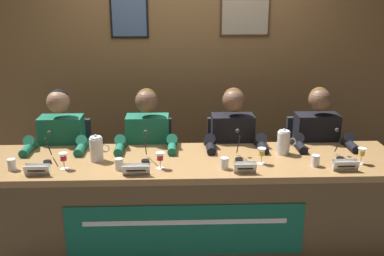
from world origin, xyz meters
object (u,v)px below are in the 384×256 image
(chair_far_left, at_px, (69,172))
(nameplate_center_left, at_px, (136,170))
(juice_glass_far_left, at_px, (63,158))
(panelist_far_left, at_px, (61,151))
(juice_glass_far_right, at_px, (362,153))
(nameplate_far_right, at_px, (346,165))
(microphone_center_left, at_px, (145,151))
(nameplate_far_left, at_px, (37,170))
(microphone_far_left, at_px, (48,152))
(microphone_center_right, at_px, (239,150))
(water_cup_far_left, at_px, (12,165))
(water_cup_far_right, at_px, (315,161))
(panelist_center_left, at_px, (148,149))
(juice_glass_center_left, at_px, (160,158))
(microphone_far_right, at_px, (339,149))
(conference_table, at_px, (192,194))
(chair_center_left, at_px, (150,171))
(water_pitcher_right_side, at_px, (284,142))
(nameplate_center_right, at_px, (245,168))
(water_cup_center_left, at_px, (119,165))
(juice_glass_center_right, at_px, (262,153))
(water_cup_center_right, at_px, (224,164))
(chair_center_right, at_px, (230,169))
(panelist_center_right, at_px, (233,148))
(chair_far_right, at_px, (309,168))
(water_pitcher_left_side, at_px, (97,149))

(chair_far_left, distance_m, nameplate_center_left, 1.16)
(chair_far_left, distance_m, juice_glass_far_left, 0.85)
(panelist_far_left, relative_size, juice_glass_far_right, 9.80)
(nameplate_far_right, height_order, juice_glass_far_right, juice_glass_far_right)
(panelist_far_left, distance_m, microphone_center_left, 0.84)
(nameplate_far_left, xyz_separation_m, microphone_far_left, (0.01, 0.27, 0.03))
(microphone_center_right, xyz_separation_m, juice_glass_far_right, (0.90, -0.13, 0.01))
(water_cup_far_left, xyz_separation_m, water_cup_far_right, (2.21, 0.00, 0.00))
(microphone_far_left, height_order, water_cup_far_right, microphone_far_left)
(panelist_center_left, relative_size, microphone_center_right, 5.62)
(chair_far_left, relative_size, microphone_far_left, 4.10)
(juice_glass_center_left, height_order, microphone_far_right, microphone_far_right)
(panelist_far_left, relative_size, water_cup_far_left, 14.29)
(conference_table, distance_m, water_cup_far_left, 1.33)
(nameplate_far_right, bearing_deg, water_cup_far_right, 154.52)
(chair_far_left, distance_m, chair_center_left, 0.73)
(water_pitcher_right_side, bearing_deg, nameplate_far_left, -168.72)
(nameplate_center_right, relative_size, juice_glass_far_right, 1.28)
(microphone_center_right, bearing_deg, panelist_far_left, 165.70)
(chair_center_left, distance_m, water_cup_center_left, 0.85)
(water_cup_far_left, xyz_separation_m, juice_glass_center_right, (1.82, 0.06, 0.05))
(conference_table, bearing_deg, juice_glass_far_left, -176.45)
(nameplate_center_left, height_order, microphone_far_right, microphone_far_right)
(nameplate_far_right, distance_m, water_cup_far_right, 0.21)
(chair_center_left, height_order, juice_glass_center_right, chair_center_left)
(nameplate_center_right, bearing_deg, nameplate_center_left, -179.16)
(microphone_center_right, bearing_deg, conference_table, -164.20)
(water_cup_far_left, relative_size, juice_glass_center_left, 0.69)
(chair_far_left, relative_size, water_cup_center_right, 10.44)
(juice_glass_far_left, bearing_deg, chair_center_left, 51.99)
(water_cup_far_left, distance_m, microphone_far_left, 0.28)
(juice_glass_far_left, bearing_deg, panelist_center_left, 42.92)
(water_cup_far_right, bearing_deg, chair_center_right, 126.25)
(panelist_far_left, height_order, microphone_center_left, panelist_far_left)
(water_cup_center_right, relative_size, water_pitcher_right_side, 0.40)
(conference_table, xyz_separation_m, panelist_far_left, (-1.09, 0.47, 0.19))
(juice_glass_center_right, bearing_deg, water_cup_far_left, -178.12)
(panelist_center_right, height_order, chair_far_right, panelist_center_right)
(panelist_far_left, distance_m, microphone_far_right, 2.26)
(panelist_center_right, xyz_separation_m, juice_glass_center_right, (0.15, -0.48, 0.14))
(panelist_center_left, distance_m, panelist_center_right, 0.73)
(juice_glass_center_left, distance_m, chair_far_right, 1.58)
(juice_glass_far_left, bearing_deg, microphone_far_right, 4.20)
(chair_far_left, xyz_separation_m, nameplate_far_right, (2.19, -0.83, 0.37))
(panelist_center_left, bearing_deg, chair_center_left, 90.00)
(water_cup_far_left, xyz_separation_m, juice_glass_center_left, (1.07, -0.01, 0.05))
(conference_table, relative_size, juice_glass_center_right, 25.95)
(nameplate_center_right, distance_m, water_pitcher_left_side, 1.12)
(conference_table, height_order, nameplate_center_right, nameplate_center_right)
(panelist_center_left, bearing_deg, water_cup_center_right, -43.64)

